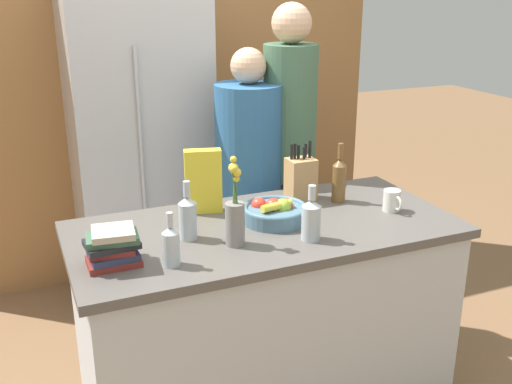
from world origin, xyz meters
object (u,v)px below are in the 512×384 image
Objects in this scene: cereal_box at (203,181)px; coffee_mug at (392,201)px; book_stack at (113,247)px; person_in_blue at (289,148)px; fruit_bowl at (275,211)px; bottle_water at (339,179)px; bottle_oil at (311,219)px; bottle_wine at (188,216)px; person_at_sink at (249,179)px; refrigerator at (140,147)px; knife_block at (301,179)px; flower_vase at (235,215)px; bottle_vinegar at (171,245)px.

cereal_box is 0.86m from coffee_mug.
person_in_blue is (1.10, 0.79, 0.06)m from book_stack.
bottle_water is at bearing 15.79° from fruit_bowl.
cereal_box is at bearing 122.81° from bottle_oil.
fruit_bowl is 1.17× the size of bottle_wine.
bottle_oil is 0.88m from person_at_sink.
refrigerator is 6.63× the size of fruit_bowl.
refrigerator reaches higher than bottle_water.
bottle_water is (0.63, -0.12, -0.03)m from cereal_box.
fruit_bowl is at bearing 5.28° from bottle_wine.
flower_vase reaches higher than knife_block.
refrigerator is 1.28m from bottle_wine.
bottle_oil is at bearing -163.95° from coffee_mug.
cereal_box is (-0.00, 0.39, 0.02)m from flower_vase.
refrigerator is at bearing 124.30° from person_at_sink.
fruit_bowl is 0.99× the size of cereal_box.
bottle_wine is 0.87m from person_at_sink.
knife_block is 2.47× the size of coffee_mug.
fruit_bowl is 0.25m from bottle_oil.
bottle_vinegar is at bearing -121.18° from bottle_wine.
bottle_water is 0.16× the size of person_in_blue.
refrigerator is 1.41m from flower_vase.
cereal_box is 1.18× the size of bottle_wine.
knife_block is at bearing 136.97° from coffee_mug.
bottle_oil is at bearing -75.96° from refrigerator.
refrigerator is at bearing 81.86° from bottle_vinegar.
person_in_blue is (0.37, 0.63, 0.09)m from fruit_bowl.
cereal_box reaches higher than coffee_mug.
bottle_vinegar is at bearing -137.05° from person_in_blue.
person_at_sink is at bearing 84.50° from bottle_oil.
bottle_oil is (0.37, -1.48, 0.03)m from refrigerator.
refrigerator is at bearing 104.48° from fruit_bowl.
coffee_mug is at bearing -3.66° from bottle_wine.
coffee_mug is at bearing -52.12° from bottle_water.
cereal_box is at bearing 59.87° from bottle_wine.
coffee_mug is 0.41× the size of bottle_water.
person_in_blue is (0.78, 0.67, 0.04)m from bottle_wine.
coffee_mug is (0.79, -0.33, -0.10)m from cereal_box.
knife_block is 1.24× the size of bottle_oil.
bottle_wine is (-0.41, -0.04, 0.05)m from fruit_bowl.
cereal_box reaches higher than bottle_vinegar.
bottle_water is (0.16, -0.09, 0.01)m from knife_block.
knife_block is 0.46m from person_in_blue.
fruit_bowl is at bearing -121.75° from person_in_blue.
bottle_water is (0.38, 0.11, 0.07)m from fruit_bowl.
flower_vase is 0.31m from bottle_oil.
cereal_box is at bearing 39.01° from book_stack.
coffee_mug is at bearing -22.35° from cereal_box.
person_at_sink reaches higher than bottle_water.
refrigerator is at bearing 86.17° from bottle_wine.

